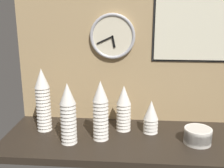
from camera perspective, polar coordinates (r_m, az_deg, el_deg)
name	(u,v)px	position (r cm, az deg, el deg)	size (l,w,h in cm)	color
ground_plane	(143,140)	(165.59, 6.41, -11.27)	(160.00, 56.00, 4.00)	black
wall_tiled_back	(145,40)	(175.37, 6.73, 8.94)	(160.00, 3.00, 105.00)	tan
cup_stack_far_left	(43,100)	(170.70, -13.85, -3.15)	(8.77, 8.77, 38.05)	white
cup_stack_left	(68,114)	(152.72, -8.90, -5.95)	(8.77, 8.77, 33.98)	white
cup_stack_center_right	(151,117)	(167.21, 7.91, -6.58)	(8.77, 8.77, 19.74)	white
cup_stack_center_left	(101,110)	(155.21, -2.33, -5.40)	(8.77, 8.77, 33.98)	white
cup_stack_center	(124,108)	(167.54, 2.39, -4.89)	(8.77, 8.77, 27.88)	white
bowl_stack_right	(198,135)	(162.23, 17.03, -9.92)	(14.98, 14.98, 8.62)	beige
wall_clock	(112,36)	(172.57, 0.10, 9.66)	(27.79, 2.70, 27.79)	beige
menu_board	(195,19)	(175.55, 16.52, 12.59)	(48.66, 1.32, 51.16)	black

